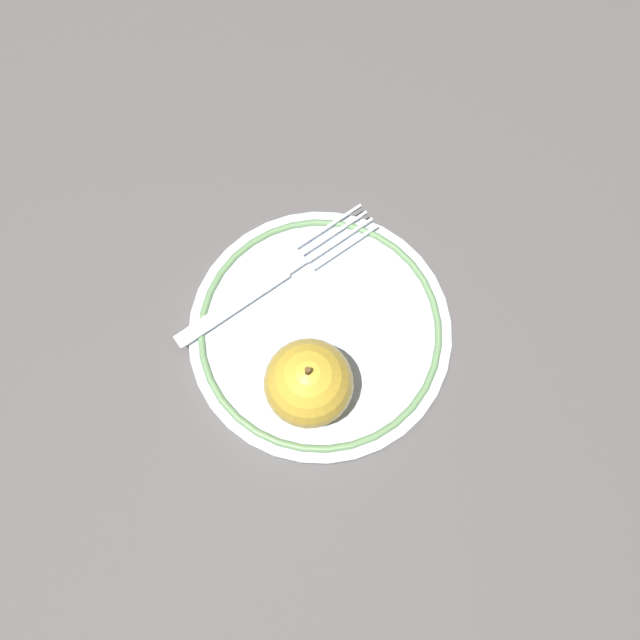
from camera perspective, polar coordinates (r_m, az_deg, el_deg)
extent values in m
plane|color=#524F4D|center=(0.51, -0.55, -2.93)|extent=(2.00, 2.00, 0.00)
cylinder|color=silver|center=(0.51, 0.00, -1.06)|extent=(0.21, 0.21, 0.01)
torus|color=#69935E|center=(0.50, 0.00, -0.84)|extent=(0.20, 0.20, 0.01)
sphere|color=gold|center=(0.45, -1.04, -5.80)|extent=(0.07, 0.07, 0.07)
cylinder|color=brown|center=(0.42, -1.12, -4.71)|extent=(0.00, 0.00, 0.01)
cube|color=silver|center=(0.51, -7.98, 1.25)|extent=(0.11, 0.03, 0.00)
cube|color=silver|center=(0.52, -2.24, 5.09)|extent=(0.02, 0.01, 0.00)
cube|color=silver|center=(0.52, 2.41, 6.67)|extent=(0.07, 0.01, 0.00)
cube|color=silver|center=(0.53, 1.89, 7.31)|extent=(0.07, 0.01, 0.00)
cube|color=silver|center=(0.53, 1.36, 7.94)|extent=(0.07, 0.01, 0.00)
cube|color=silver|center=(0.53, 0.84, 8.57)|extent=(0.07, 0.01, 0.00)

